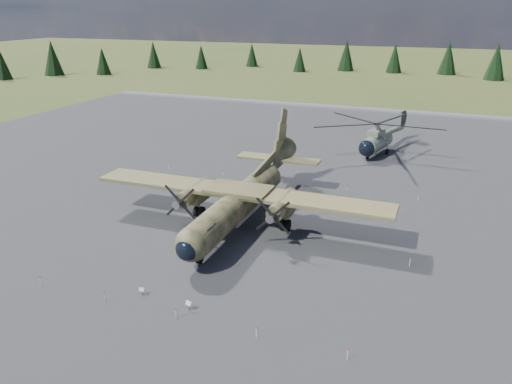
% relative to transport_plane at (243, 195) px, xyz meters
% --- Properties ---
extents(ground, '(500.00, 500.00, 0.00)m').
position_rel_transport_plane_xyz_m(ground, '(0.14, -3.79, -2.86)').
color(ground, brown).
rests_on(ground, ground).
extents(apron, '(120.00, 120.00, 0.04)m').
position_rel_transport_plane_xyz_m(apron, '(0.14, 6.21, -2.86)').
color(apron, slate).
rests_on(apron, ground).
extents(transport_plane, '(30.03, 27.35, 9.94)m').
position_rel_transport_plane_xyz_m(transport_plane, '(0.00, 0.00, 0.00)').
color(transport_plane, '#343B20').
rests_on(transport_plane, ground).
extents(helicopter_near, '(22.51, 23.78, 4.81)m').
position_rel_transport_plane_xyz_m(helicopter_near, '(8.87, 29.45, 0.56)').
color(helicopter_near, gray).
rests_on(helicopter_near, ground).
extents(info_placard_left, '(0.43, 0.21, 0.65)m').
position_rel_transport_plane_xyz_m(info_placard_left, '(-1.78, -15.60, -2.42)').
color(info_placard_left, gray).
rests_on(info_placard_left, ground).
extents(info_placard_right, '(0.49, 0.30, 0.72)m').
position_rel_transport_plane_xyz_m(info_placard_right, '(2.43, -16.03, -2.38)').
color(info_placard_right, gray).
rests_on(info_placard_right, ground).
extents(barrier_fence, '(33.12, 29.62, 0.85)m').
position_rel_transport_plane_xyz_m(barrier_fence, '(-0.32, -3.86, -2.35)').
color(barrier_fence, silver).
rests_on(barrier_fence, ground).
extents(treeline, '(290.44, 277.89, 10.99)m').
position_rel_transport_plane_xyz_m(treeline, '(-3.38, -5.34, 2.04)').
color(treeline, black).
rests_on(treeline, ground).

